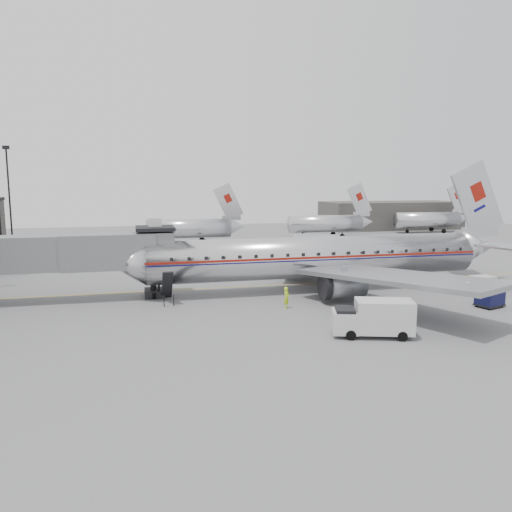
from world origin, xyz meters
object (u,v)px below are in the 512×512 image
(baggage_cart_navy, at_px, (490,297))
(ramp_worker, at_px, (286,298))
(service_van, at_px, (374,317))
(airliner, at_px, (323,257))
(baggage_cart_white, at_px, (482,285))

(baggage_cart_navy, relative_size, ramp_worker, 1.42)
(service_van, xyz_separation_m, baggage_cart_navy, (13.08, 5.00, -0.42))
(airliner, bearing_deg, baggage_cart_navy, -42.11)
(airliner, distance_m, baggage_cart_white, 14.78)
(airliner, height_order, baggage_cart_navy, airliner)
(ramp_worker, bearing_deg, baggage_cart_navy, -55.39)
(baggage_cart_navy, relative_size, baggage_cart_white, 1.08)
(service_van, bearing_deg, baggage_cart_white, 48.11)
(service_van, relative_size, baggage_cart_white, 2.43)
(baggage_cart_navy, xyz_separation_m, baggage_cart_white, (2.58, 4.27, 0.02))
(service_van, xyz_separation_m, ramp_worker, (-3.44, 8.65, -0.42))
(baggage_cart_navy, height_order, baggage_cart_white, baggage_cart_white)
(baggage_cart_navy, bearing_deg, baggage_cart_white, 41.27)
(baggage_cart_navy, distance_m, ramp_worker, 16.92)
(airliner, relative_size, baggage_cart_navy, 15.74)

